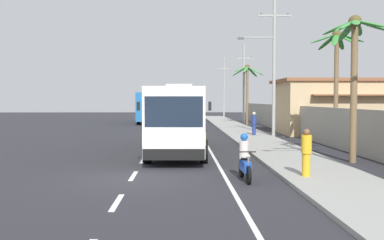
% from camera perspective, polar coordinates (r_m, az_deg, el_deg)
% --- Properties ---
extents(ground_plane, '(160.00, 160.00, 0.00)m').
position_cam_1_polar(ground_plane, '(15.63, -7.82, -7.54)').
color(ground_plane, '#28282D').
extents(sidewalk_kerb, '(3.20, 90.00, 0.14)m').
position_cam_1_polar(sidewalk_kerb, '(25.93, 9.87, -3.33)').
color(sidewalk_kerb, '#999993').
rests_on(sidewalk_kerb, ground).
extents(lane_markings, '(3.45, 71.84, 0.01)m').
position_cam_1_polar(lane_markings, '(30.39, -0.77, -2.54)').
color(lane_markings, white).
rests_on(lane_markings, ground).
extents(boundary_wall, '(0.24, 60.00, 2.29)m').
position_cam_1_polar(boundary_wall, '(30.65, 15.40, -0.45)').
color(boundary_wall, '#9E998E').
rests_on(boundary_wall, ground).
extents(coach_bus_foreground, '(3.17, 11.12, 3.58)m').
position_cam_1_polar(coach_bus_foreground, '(22.85, -1.71, 0.41)').
color(coach_bus_foreground, white).
rests_on(coach_bus_foreground, ground).
extents(coach_bus_far_lane, '(3.14, 12.47, 3.81)m').
position_cam_1_polar(coach_bus_far_lane, '(52.98, -5.15, 1.81)').
color(coach_bus_far_lane, '#2366A8').
rests_on(coach_bus_far_lane, ground).
extents(motorcycle_beside_bus, '(0.56, 1.96, 1.60)m').
position_cam_1_polar(motorcycle_beside_bus, '(15.19, 6.84, -5.33)').
color(motorcycle_beside_bus, black).
rests_on(motorcycle_beside_bus, ground).
extents(pedestrian_near_kerb, '(0.36, 0.36, 1.63)m').
position_cam_1_polar(pedestrian_near_kerb, '(15.52, 14.60, -3.98)').
color(pedestrian_near_kerb, gold).
rests_on(pedestrian_near_kerb, sidewalk_kerb).
extents(pedestrian_midwalk, '(0.36, 0.36, 1.71)m').
position_cam_1_polar(pedestrian_midwalk, '(32.76, 8.04, -0.37)').
color(pedestrian_midwalk, navy).
rests_on(pedestrian_midwalk, sidewalk_kerb).
extents(utility_pole_mid, '(3.85, 0.24, 10.00)m').
position_cam_1_polar(utility_pole_mid, '(32.52, 10.44, 7.16)').
color(utility_pole_mid, '#9E9E99').
rests_on(utility_pole_mid, ground).
extents(utility_pole_far, '(1.98, 0.24, 8.99)m').
position_cam_1_polar(utility_pole_far, '(50.29, 6.73, 4.81)').
color(utility_pole_far, '#9E9E99').
rests_on(utility_pole_far, ground).
extents(utility_pole_distant, '(2.30, 0.24, 9.21)m').
position_cam_1_polar(utility_pole_distant, '(68.12, 4.18, 4.37)').
color(utility_pole_distant, '#9E9E99').
rests_on(utility_pole_distant, ground).
extents(palm_nearest, '(3.58, 3.89, 6.58)m').
position_cam_1_polar(palm_nearest, '(48.44, 7.19, 5.24)').
color(palm_nearest, brown).
rests_on(palm_nearest, ground).
extents(palm_second, '(2.70, 2.78, 6.41)m').
position_cam_1_polar(palm_second, '(20.46, 20.31, 7.82)').
color(palm_second, brown).
rests_on(palm_second, ground).
extents(palm_third, '(3.25, 2.85, 6.79)m').
position_cam_1_polar(palm_third, '(27.07, 18.24, 7.33)').
color(palm_third, brown).
rests_on(palm_third, ground).
extents(roadside_building, '(10.73, 7.04, 4.37)m').
position_cam_1_polar(roadside_building, '(37.45, 19.01, 1.66)').
color(roadside_building, tan).
rests_on(roadside_building, ground).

